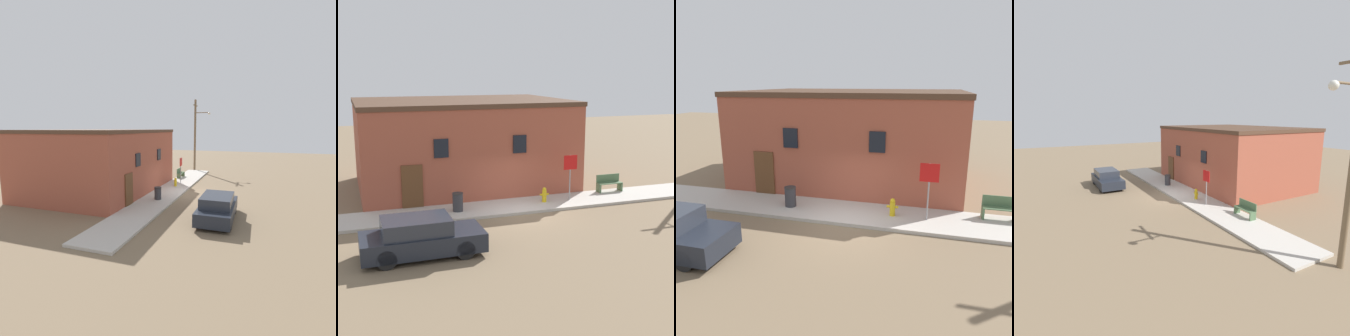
{
  "view_description": "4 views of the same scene",
  "coord_description": "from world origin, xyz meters",
  "views": [
    {
      "loc": [
        -19.34,
        -5.29,
        5.03
      ],
      "look_at": [
        -0.37,
        1.21,
        2.0
      ],
      "focal_mm": 28.0,
      "sensor_mm": 36.0,
      "label": 1
    },
    {
      "loc": [
        -7.57,
        -19.27,
        6.54
      ],
      "look_at": [
        -0.37,
        1.21,
        2.0
      ],
      "focal_mm": 50.0,
      "sensor_mm": 36.0,
      "label": 2
    },
    {
      "loc": [
        3.01,
        -11.2,
        5.39
      ],
      "look_at": [
        -0.37,
        1.21,
        2.0
      ],
      "focal_mm": 35.0,
      "sensor_mm": 36.0,
      "label": 3
    },
    {
      "loc": [
        16.63,
        -8.06,
        5.8
      ],
      "look_at": [
        -0.37,
        1.21,
        2.0
      ],
      "focal_mm": 28.0,
      "sensor_mm": 36.0,
      "label": 4
    }
  ],
  "objects": [
    {
      "name": "ground_plane",
      "position": [
        0.0,
        0.0,
        0.0
      ],
      "size": [
        80.0,
        80.0,
        0.0
      ],
      "primitive_type": "plane",
      "color": "#7A664C"
    },
    {
      "name": "sidewalk",
      "position": [
        0.0,
        1.21,
        0.07
      ],
      "size": [
        21.62,
        2.43,
        0.14
      ],
      "color": "#BCB7AD",
      "rests_on": "ground"
    },
    {
      "name": "brick_building",
      "position": [
        -1.22,
        6.54,
        2.47
      ],
      "size": [
        11.52,
        8.35,
        4.94
      ],
      "color": "#9E4C38",
      "rests_on": "ground"
    },
    {
      "name": "fire_hydrant",
      "position": [
        1.66,
        1.23,
        0.5
      ],
      "size": [
        0.46,
        0.22,
        0.74
      ],
      "color": "gold",
      "rests_on": "sidewalk"
    },
    {
      "name": "stop_sign",
      "position": [
        3.01,
        1.16,
        1.75
      ],
      "size": [
        0.72,
        0.06,
        2.29
      ],
      "color": "gray",
      "rests_on": "sidewalk"
    },
    {
      "name": "bench",
      "position": [
        5.82,
        2.02,
        0.57
      ],
      "size": [
        1.4,
        0.44,
        0.91
      ],
      "color": "#4C6B47",
      "rests_on": "sidewalk"
    },
    {
      "name": "trash_bin",
      "position": [
        -2.76,
        1.14,
        0.57
      ],
      "size": [
        0.5,
        0.5,
        0.87
      ],
      "color": "#333338",
      "rests_on": "sidewalk"
    },
    {
      "name": "parked_car",
      "position": [
        -5.19,
        -3.34,
        0.69
      ],
      "size": [
        4.37,
        1.84,
        1.44
      ],
      "color": "black",
      "rests_on": "ground"
    }
  ]
}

